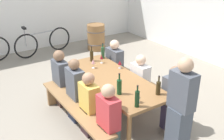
% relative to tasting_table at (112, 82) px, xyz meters
% --- Properties ---
extents(ground_plane, '(24.00, 24.00, 0.00)m').
position_rel_tasting_table_xyz_m(ground_plane, '(0.00, 0.00, -0.68)').
color(ground_plane, gray).
extents(tasting_table, '(2.21, 0.89, 0.75)m').
position_rel_tasting_table_xyz_m(tasting_table, '(0.00, 0.00, 0.00)').
color(tasting_table, olive).
rests_on(tasting_table, ground).
extents(bench_near, '(2.11, 0.30, 0.45)m').
position_rel_tasting_table_xyz_m(bench_near, '(0.00, -0.74, -0.32)').
color(bench_near, '#9E7247').
rests_on(bench_near, ground).
extents(bench_far, '(2.11, 0.30, 0.45)m').
position_rel_tasting_table_xyz_m(bench_far, '(0.00, 0.74, -0.32)').
color(bench_far, '#9E7247').
rests_on(bench_far, ground).
extents(wine_bottle_0, '(0.07, 0.07, 0.32)m').
position_rel_tasting_table_xyz_m(wine_bottle_0, '(-0.90, 0.37, 0.20)').
color(wine_bottle_0, '#234C2D').
rests_on(wine_bottle_0, tasting_table).
extents(wine_bottle_1, '(0.07, 0.07, 0.34)m').
position_rel_tasting_table_xyz_m(wine_bottle_1, '(0.98, -0.23, 0.20)').
color(wine_bottle_1, '#143319').
rests_on(wine_bottle_1, tasting_table).
extents(wine_bottle_2, '(0.07, 0.07, 0.31)m').
position_rel_tasting_table_xyz_m(wine_bottle_2, '(-0.89, 0.10, 0.18)').
color(wine_bottle_2, '#332814').
rests_on(wine_bottle_2, tasting_table).
extents(wine_bottle_3, '(0.07, 0.07, 0.31)m').
position_rel_tasting_table_xyz_m(wine_bottle_3, '(0.88, 0.27, 0.19)').
color(wine_bottle_3, '#332814').
rests_on(wine_bottle_3, tasting_table).
extents(wine_bottle_4, '(0.08, 0.08, 0.35)m').
position_rel_tasting_table_xyz_m(wine_bottle_4, '(0.54, -0.22, 0.20)').
color(wine_bottle_4, '#194723').
rests_on(wine_bottle_4, tasting_table).
extents(wine_glass_0, '(0.06, 0.06, 0.17)m').
position_rel_tasting_table_xyz_m(wine_glass_0, '(-0.69, 0.21, 0.19)').
color(wine_glass_0, silver).
rests_on(wine_glass_0, tasting_table).
extents(wine_glass_1, '(0.07, 0.07, 0.15)m').
position_rel_tasting_table_xyz_m(wine_glass_1, '(-0.28, 0.36, 0.18)').
color(wine_glass_1, silver).
rests_on(wine_glass_1, tasting_table).
extents(wine_glass_2, '(0.07, 0.07, 0.18)m').
position_rel_tasting_table_xyz_m(wine_glass_2, '(-0.56, -0.06, 0.20)').
color(wine_glass_2, silver).
rests_on(wine_glass_2, tasting_table).
extents(wine_glass_3, '(0.07, 0.07, 0.16)m').
position_rel_tasting_table_xyz_m(wine_glass_3, '(0.90, -0.14, 0.18)').
color(wine_glass_3, silver).
rests_on(wine_glass_3, tasting_table).
extents(seated_guest_near_0, '(0.39, 0.24, 1.11)m').
position_rel_tasting_table_xyz_m(seated_guest_near_0, '(-0.88, -0.59, -0.15)').
color(seated_guest_near_0, brown).
rests_on(seated_guest_near_0, ground).
extents(seated_guest_near_1, '(0.38, 0.24, 1.15)m').
position_rel_tasting_table_xyz_m(seated_guest_near_1, '(-0.24, -0.59, -0.13)').
color(seated_guest_near_1, '#282F47').
rests_on(seated_guest_near_1, ground).
extents(seated_guest_near_2, '(0.35, 0.24, 1.09)m').
position_rel_tasting_table_xyz_m(seated_guest_near_2, '(0.24, -0.59, -0.16)').
color(seated_guest_near_2, '#4D3239').
rests_on(seated_guest_near_2, ground).
extents(seated_guest_near_3, '(0.36, 0.24, 1.13)m').
position_rel_tasting_table_xyz_m(seated_guest_near_3, '(0.81, -0.59, -0.14)').
color(seated_guest_near_3, '#3E504C').
rests_on(seated_guest_near_3, ground).
extents(seated_guest_far_0, '(0.40, 0.24, 1.13)m').
position_rel_tasting_table_xyz_m(seated_guest_far_0, '(-0.81, 0.59, -0.15)').
color(seated_guest_far_0, '#57586A').
rests_on(seated_guest_far_0, ground).
extents(seated_guest_far_1, '(0.37, 0.24, 1.07)m').
position_rel_tasting_table_xyz_m(seated_guest_far_1, '(0.05, 0.59, -0.18)').
color(seated_guest_far_1, '#552D49').
rests_on(seated_guest_far_1, ground).
extents(seated_guest_far_2, '(0.38, 0.24, 1.15)m').
position_rel_tasting_table_xyz_m(seated_guest_far_2, '(0.90, 0.59, -0.13)').
color(seated_guest_far_2, '#453E64').
rests_on(seated_guest_far_2, ground).
extents(standing_host, '(0.33, 0.24, 1.61)m').
position_rel_tasting_table_xyz_m(standing_host, '(1.53, 0.06, 0.11)').
color(standing_host, '#434B57').
rests_on(standing_host, ground).
extents(wine_barrel, '(0.56, 0.56, 0.78)m').
position_rel_tasting_table_xyz_m(wine_barrel, '(-3.32, 1.61, -0.29)').
color(wine_barrel, olive).
rests_on(wine_barrel, ground).
extents(parked_bicycle_0, '(0.31, 1.76, 0.90)m').
position_rel_tasting_table_xyz_m(parked_bicycle_0, '(-3.80, 0.11, -0.31)').
color(parked_bicycle_0, black).
rests_on(parked_bicycle_0, ground).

